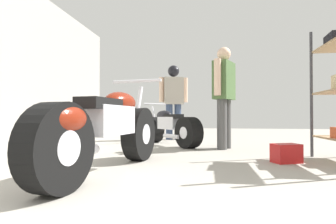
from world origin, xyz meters
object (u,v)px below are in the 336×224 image
red_toolbox (286,153)px  motorcycle_black_naked (170,128)px  mechanic_with_helmet (174,95)px  mechanic_in_blue (224,91)px  motorcycle_maroon_cruiser (107,129)px

red_toolbox → motorcycle_black_naked: bearing=134.4°
motorcycle_black_naked → mechanic_with_helmet: 1.46m
mechanic_in_blue → mechanic_with_helmet: 2.02m
motorcycle_black_naked → motorcycle_maroon_cruiser: bearing=-95.8°
motorcycle_maroon_cruiser → motorcycle_black_naked: (0.26, 2.62, -0.10)m
motorcycle_black_naked → mechanic_with_helmet: mechanic_with_helmet is taller
motorcycle_maroon_cruiser → motorcycle_black_naked: size_ratio=1.47×
motorcycle_black_naked → red_toolbox: (1.69, -1.72, -0.23)m
mechanic_in_blue → red_toolbox: bearing=-62.5°
mechanic_in_blue → red_toolbox: (0.67, -1.28, -0.89)m
motorcycle_black_naked → mechanic_in_blue: mechanic_in_blue is taller
mechanic_in_blue → motorcycle_maroon_cruiser: bearing=-120.6°
mechanic_with_helmet → motorcycle_black_naked: bearing=-85.9°
motorcycle_black_naked → mechanic_with_helmet: size_ratio=0.83×
motorcycle_black_naked → mechanic_in_blue: (1.02, -0.44, 0.67)m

